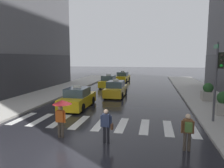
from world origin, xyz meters
TOP-DOWN VIEW (x-y plane):
  - ground_plane at (0.00, 0.00)m, footprint 160.00×160.00m
  - crosswalk_markings at (-0.00, 3.00)m, footprint 11.30×2.80m
  - traffic_light_pole at (6.91, 4.41)m, footprint 0.44×0.84m
  - taxi_lead at (-2.86, 6.63)m, footprint 1.97×4.56m
  - taxi_second at (-0.74, 12.10)m, footprint 1.93×4.54m
  - taxi_third at (-2.93, 18.52)m, footprint 2.02×4.58m
  - taxi_fourth at (-2.07, 25.57)m, footprint 2.11×4.62m
  - pedestrian_with_umbrella at (-1.32, 0.45)m, footprint 0.96×0.96m
  - pedestrian_with_backpack at (4.65, 0.12)m, footprint 0.55×0.43m
  - pedestrian_with_handbag at (1.04, 0.22)m, footprint 0.61×0.24m
  - planter_near_corner at (7.91, 6.27)m, footprint 1.10×1.10m
  - planter_mid_block at (8.04, 11.06)m, footprint 1.10×1.10m

SIDE VIEW (x-z plane):
  - ground_plane at x=0.00m, z-range 0.00..0.00m
  - crosswalk_markings at x=0.00m, z-range 0.00..0.01m
  - taxi_lead at x=-2.86m, z-range -0.18..1.63m
  - taxi_second at x=-0.74m, z-range -0.18..1.63m
  - taxi_third at x=-2.93m, z-range -0.18..1.63m
  - taxi_fourth at x=-2.07m, z-range -0.18..1.63m
  - planter_near_corner at x=7.91m, z-range 0.07..1.67m
  - planter_mid_block at x=8.04m, z-range 0.07..1.67m
  - pedestrian_with_handbag at x=1.04m, z-range 0.11..1.76m
  - pedestrian_with_backpack at x=4.65m, z-range 0.15..1.80m
  - pedestrian_with_umbrella at x=-1.32m, z-range 0.55..2.49m
  - traffic_light_pole at x=6.91m, z-range 0.86..5.66m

